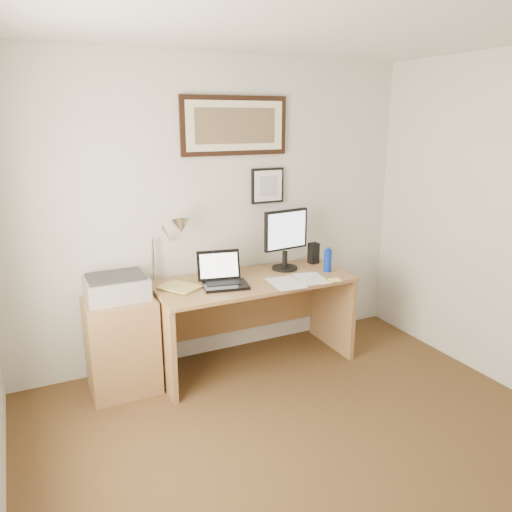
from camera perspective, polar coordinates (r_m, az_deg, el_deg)
floor at (r=3.12m, az=11.40°, el=-25.10°), size 4.00×4.00×0.00m
wall_back at (r=4.19m, az=-4.35°, el=5.00°), size 3.50×0.02×2.50m
side_cabinet at (r=3.93m, az=-15.05°, el=-9.87°), size 0.50×0.40×0.73m
water_bottle at (r=4.26m, az=8.19°, el=-0.54°), size 0.07×0.07×0.19m
bottle_cap at (r=4.24m, az=8.25°, el=0.81°), size 0.03×0.03×0.02m
speaker at (r=4.49m, az=6.59°, el=0.33°), size 0.09×0.08×0.19m
paper_sheet_a at (r=3.96m, az=3.42°, el=-3.11°), size 0.26×0.35×0.00m
paper_sheet_b at (r=4.07m, az=6.29°, el=-2.58°), size 0.28×0.35×0.00m
sticky_pad at (r=4.05m, az=8.99°, el=-2.73°), size 0.10×0.10×0.01m
marker_pen at (r=4.07m, az=6.24°, el=-2.52°), size 0.14×0.06×0.02m
book at (r=3.79m, az=-9.78°, el=-4.02°), size 0.34×0.36×0.02m
desk at (r=4.20m, az=-0.79°, el=-5.39°), size 1.60×0.70×0.75m
laptop at (r=3.90m, az=-3.80°, el=-2.53°), size 0.38×0.36×0.26m
lcd_monitor at (r=4.24m, az=3.42°, el=2.23°), size 0.42×0.22×0.52m
printer at (r=3.80m, az=-15.65°, el=-3.43°), size 0.44×0.34×0.18m
desk_lamp at (r=3.90m, az=-8.90°, el=3.11°), size 0.29×0.27×0.53m
picture_large at (r=4.15m, az=-2.42°, el=14.65°), size 0.92×0.04×0.47m
picture_small at (r=4.32m, az=1.34°, el=8.04°), size 0.30×0.03×0.30m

